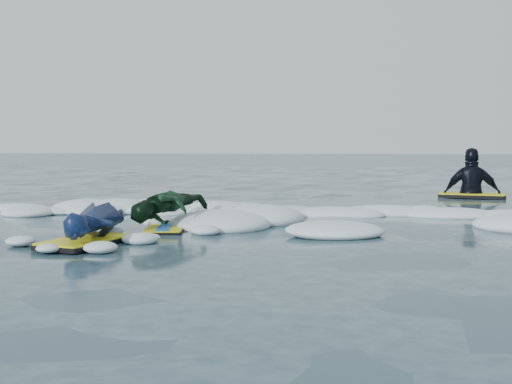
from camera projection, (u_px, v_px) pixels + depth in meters
ground at (164, 228)px, 7.71m from camera, size 120.00×120.00×0.00m
foam_band at (184, 218)px, 8.73m from camera, size 12.00×3.10×0.30m
prone_woman_unit at (93, 224)px, 6.57m from camera, size 0.78×1.55×0.38m
prone_child_unit at (169, 210)px, 7.50m from camera, size 0.97×1.31×0.46m
waiting_rider_unit at (472, 195)px, 12.04m from camera, size 1.31×0.92×1.79m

